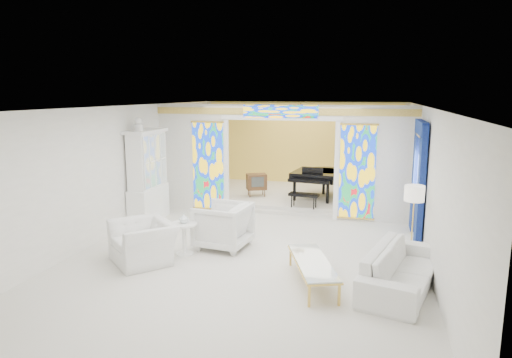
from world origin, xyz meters
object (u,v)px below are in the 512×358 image
(coffee_table, at_px, (312,263))
(grand_piano, at_px, (321,175))
(sofa, at_px, (401,269))
(armchair_right, at_px, (223,226))
(china_cabinet, at_px, (148,177))
(tv_console, at_px, (257,182))
(armchair_left, at_px, (143,242))

(coffee_table, height_order, grand_piano, grand_piano)
(sofa, distance_m, grand_piano, 6.23)
(armchair_right, height_order, grand_piano, grand_piano)
(china_cabinet, height_order, armchair_right, china_cabinet)
(sofa, xyz_separation_m, coffee_table, (-1.49, -0.18, 0.03))
(armchair_right, distance_m, coffee_table, 2.56)
(armchair_right, height_order, tv_console, armchair_right)
(grand_piano, bearing_deg, tv_console, -162.33)
(armchair_left, relative_size, coffee_table, 0.63)
(armchair_right, relative_size, tv_console, 1.53)
(armchair_right, bearing_deg, coffee_table, 63.46)
(china_cabinet, xyz_separation_m, armchair_right, (2.55, -1.54, -0.68))
(armchair_left, height_order, coffee_table, armchair_left)
(armchair_right, xyz_separation_m, tv_console, (-0.35, 4.29, 0.14))
(armchair_left, distance_m, coffee_table, 3.39)
(china_cabinet, relative_size, armchair_right, 2.53)
(armchair_left, relative_size, armchair_right, 1.15)
(armchair_right, bearing_deg, china_cabinet, -113.58)
(china_cabinet, height_order, tv_console, china_cabinet)
(armchair_right, distance_m, sofa, 3.83)
(china_cabinet, distance_m, armchair_right, 3.06)
(armchair_left, bearing_deg, china_cabinet, 158.00)
(china_cabinet, bearing_deg, grand_piano, 36.70)
(armchair_left, bearing_deg, sofa, 42.00)
(china_cabinet, relative_size, tv_console, 3.87)
(tv_console, bearing_deg, coffee_table, -91.34)
(sofa, xyz_separation_m, tv_console, (-3.97, 5.54, 0.27))
(china_cabinet, distance_m, grand_piano, 5.17)
(armchair_left, height_order, tv_console, tv_console)
(china_cabinet, distance_m, tv_console, 3.56)
(sofa, relative_size, grand_piano, 0.95)
(coffee_table, xyz_separation_m, tv_console, (-2.47, 5.72, 0.24))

